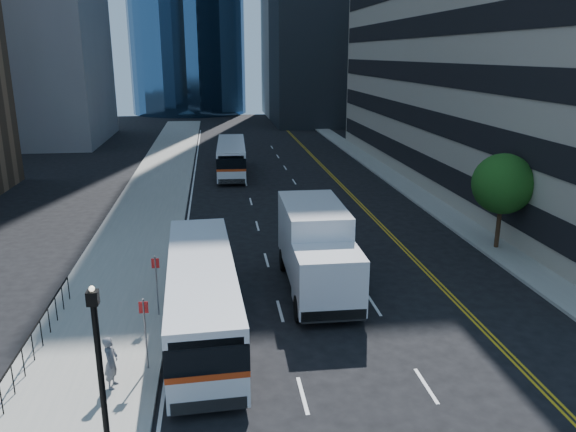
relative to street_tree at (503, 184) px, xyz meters
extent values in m
plane|color=black|center=(-9.00, -8.00, -3.64)|extent=(160.00, 160.00, 0.00)
cube|color=gray|center=(-19.50, 17.00, -3.57)|extent=(5.00, 90.00, 0.15)
cube|color=gray|center=(0.00, 17.00, -3.57)|extent=(2.00, 90.00, 0.15)
cylinder|color=#332114|center=(0.00, 0.00, -2.39)|extent=(0.24, 0.24, 2.20)
sphere|color=#1B3F12|center=(0.00, 0.00, 0.01)|extent=(3.20, 3.20, 3.20)
cylinder|color=black|center=(-18.00, -14.00, -1.39)|extent=(0.16, 0.16, 4.20)
cube|color=black|center=(-18.00, -14.00, 0.89)|extent=(0.28, 0.28, 0.36)
cube|color=silver|center=(-15.60, -7.40, -2.81)|extent=(2.87, 11.15, 1.01)
cube|color=#BE3711|center=(-15.60, -7.40, -2.21)|extent=(2.89, 11.17, 0.20)
cube|color=black|center=(-15.60, -7.40, -1.71)|extent=(2.89, 11.17, 0.83)
cube|color=silver|center=(-15.60, -7.40, -1.01)|extent=(2.87, 11.15, 0.46)
cylinder|color=black|center=(-16.53, -10.76, -3.18)|extent=(0.32, 0.93, 0.92)
cylinder|color=black|center=(-14.38, -10.67, -3.18)|extent=(0.32, 0.93, 0.92)
cylinder|color=black|center=(-16.80, -4.50, -3.18)|extent=(0.32, 0.93, 0.92)
cylinder|color=black|center=(-14.65, -4.41, -3.18)|extent=(0.32, 0.93, 0.92)
cube|color=white|center=(-13.52, 21.91, -2.84)|extent=(2.69, 10.77, 0.98)
cube|color=red|center=(-13.52, 21.91, -2.26)|extent=(2.71, 10.79, 0.20)
cube|color=black|center=(-13.52, 21.91, -1.77)|extent=(2.71, 10.79, 0.80)
cube|color=white|center=(-13.52, 21.91, -1.10)|extent=(2.69, 10.77, 0.45)
cylinder|color=black|center=(-14.66, 18.74, -3.20)|extent=(0.30, 0.90, 0.89)
cylinder|color=black|center=(-12.59, 18.67, -3.20)|extent=(0.30, 0.90, 0.89)
cylinder|color=black|center=(-14.45, 24.79, -3.20)|extent=(0.30, 0.90, 0.89)
cylinder|color=black|center=(-12.38, 24.72, -3.20)|extent=(0.30, 0.90, 0.89)
cube|color=silver|center=(-10.66, -6.77, -2.04)|extent=(2.67, 2.46, 2.32)
cube|color=black|center=(-10.67, -7.82, -1.60)|extent=(2.45, 0.09, 1.21)
cube|color=silver|center=(-10.62, -2.91, -1.38)|extent=(2.71, 5.32, 2.87)
cube|color=black|center=(-10.63, -4.13, -3.03)|extent=(2.13, 7.30, 0.28)
cylinder|color=black|center=(-11.86, -6.98, -3.11)|extent=(0.32, 1.06, 1.06)
cylinder|color=black|center=(-9.46, -7.01, -3.11)|extent=(0.32, 1.06, 1.06)
cylinder|color=black|center=(-11.80, -1.46, -3.11)|extent=(0.32, 1.06, 1.06)
cylinder|color=black|center=(-9.40, -1.49, -3.11)|extent=(0.32, 1.06, 1.06)
imported|color=#5B5C63|center=(-18.37, -10.96, -2.64)|extent=(0.51, 0.68, 1.70)
camera|label=1|loc=(-14.93, -27.00, 6.58)|focal=35.00mm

